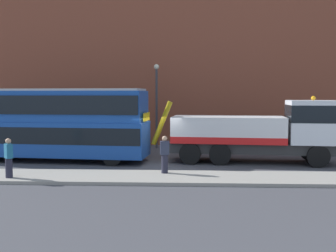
{
  "coord_description": "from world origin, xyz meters",
  "views": [
    {
      "loc": [
        1.58,
        -22.15,
        3.75
      ],
      "look_at": [
        0.51,
        0.55,
        2.0
      ],
      "focal_mm": 44.05,
      "sensor_mm": 36.0,
      "label": 1
    }
  ],
  "objects_px": {
    "double_decker_bus": "(50,121)",
    "pedestrian_bystander": "(165,155)",
    "pedestrian_onlooker": "(9,159)",
    "street_lamp": "(157,98)",
    "recovery_tow_truck": "(261,131)"
  },
  "relations": [
    {
      "from": "double_decker_bus",
      "to": "pedestrian_bystander",
      "type": "relative_size",
      "value": 6.55
    },
    {
      "from": "pedestrian_onlooker",
      "to": "pedestrian_bystander",
      "type": "bearing_deg",
      "value": -29.91
    },
    {
      "from": "double_decker_bus",
      "to": "pedestrian_onlooker",
      "type": "bearing_deg",
      "value": -84.38
    },
    {
      "from": "pedestrian_onlooker",
      "to": "street_lamp",
      "type": "bearing_deg",
      "value": 22.29
    },
    {
      "from": "recovery_tow_truck",
      "to": "street_lamp",
      "type": "relative_size",
      "value": 1.76
    },
    {
      "from": "pedestrian_bystander",
      "to": "double_decker_bus",
      "type": "bearing_deg",
      "value": 51.01
    },
    {
      "from": "recovery_tow_truck",
      "to": "street_lamp",
      "type": "xyz_separation_m",
      "value": [
        -6.17,
        5.95,
        1.71
      ]
    },
    {
      "from": "pedestrian_onlooker",
      "to": "pedestrian_bystander",
      "type": "xyz_separation_m",
      "value": [
        6.67,
        1.38,
        0.0
      ]
    },
    {
      "from": "recovery_tow_truck",
      "to": "double_decker_bus",
      "type": "distance_m",
      "value": 11.73
    },
    {
      "from": "recovery_tow_truck",
      "to": "pedestrian_onlooker",
      "type": "xyz_separation_m",
      "value": [
        -11.73,
        -5.39,
        -0.77
      ]
    },
    {
      "from": "pedestrian_bystander",
      "to": "street_lamp",
      "type": "xyz_separation_m",
      "value": [
        -1.11,
        9.96,
        2.49
      ]
    },
    {
      "from": "pedestrian_bystander",
      "to": "street_lamp",
      "type": "relative_size",
      "value": 0.29
    },
    {
      "from": "recovery_tow_truck",
      "to": "pedestrian_bystander",
      "type": "distance_m",
      "value": 6.5
    },
    {
      "from": "recovery_tow_truck",
      "to": "pedestrian_bystander",
      "type": "height_order",
      "value": "recovery_tow_truck"
    },
    {
      "from": "street_lamp",
      "to": "pedestrian_bystander",
      "type": "bearing_deg",
      "value": -83.64
    }
  ]
}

